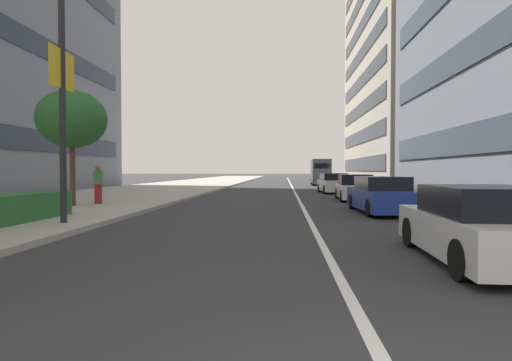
{
  "coord_description": "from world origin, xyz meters",
  "views": [
    {
      "loc": [
        -1.93,
        0.85,
        1.63
      ],
      "look_at": [
        12.47,
        1.83,
        1.27
      ],
      "focal_mm": 28.49,
      "sensor_mm": 36.0,
      "label": 1
    }
  ],
  "objects_px": {
    "delivery_van_ahead": "(321,172)",
    "street_tree_by_lamp_post": "(72,119)",
    "car_mid_block_traffic": "(355,188)",
    "car_far_down_avenue": "(333,183)",
    "street_lamp_with_banners": "(73,51)",
    "car_following_behind": "(381,196)",
    "car_lead_in_lane": "(481,226)",
    "pedestrian_on_plaza": "(98,184)"
  },
  "relations": [
    {
      "from": "delivery_van_ahead",
      "to": "street_tree_by_lamp_post",
      "type": "bearing_deg",
      "value": 158.06
    },
    {
      "from": "car_mid_block_traffic",
      "to": "car_far_down_avenue",
      "type": "bearing_deg",
      "value": 4.68
    },
    {
      "from": "street_lamp_with_banners",
      "to": "car_following_behind",
      "type": "bearing_deg",
      "value": -63.53
    },
    {
      "from": "car_lead_in_lane",
      "to": "car_far_down_avenue",
      "type": "height_order",
      "value": "car_far_down_avenue"
    },
    {
      "from": "pedestrian_on_plaza",
      "to": "car_lead_in_lane",
      "type": "bearing_deg",
      "value": 25.59
    },
    {
      "from": "car_following_behind",
      "to": "street_lamp_with_banners",
      "type": "xyz_separation_m",
      "value": [
        -4.8,
        9.65,
        4.3
      ]
    },
    {
      "from": "pedestrian_on_plaza",
      "to": "street_lamp_with_banners",
      "type": "bearing_deg",
      "value": -3.68
    },
    {
      "from": "delivery_van_ahead",
      "to": "pedestrian_on_plaza",
      "type": "height_order",
      "value": "delivery_van_ahead"
    },
    {
      "from": "car_far_down_avenue",
      "to": "delivery_van_ahead",
      "type": "distance_m",
      "value": 15.87
    },
    {
      "from": "car_following_behind",
      "to": "car_far_down_avenue",
      "type": "relative_size",
      "value": 0.99
    },
    {
      "from": "car_lead_in_lane",
      "to": "car_following_behind",
      "type": "distance_m",
      "value": 8.48
    },
    {
      "from": "car_far_down_avenue",
      "to": "delivery_van_ahead",
      "type": "relative_size",
      "value": 0.77
    },
    {
      "from": "car_lead_in_lane",
      "to": "delivery_van_ahead",
      "type": "bearing_deg",
      "value": 0.94
    },
    {
      "from": "car_following_behind",
      "to": "car_mid_block_traffic",
      "type": "height_order",
      "value": "car_mid_block_traffic"
    },
    {
      "from": "car_lead_in_lane",
      "to": "car_mid_block_traffic",
      "type": "xyz_separation_m",
      "value": [
        15.19,
        -0.41,
        0.01
      ]
    },
    {
      "from": "street_lamp_with_banners",
      "to": "street_tree_by_lamp_post",
      "type": "bearing_deg",
      "value": 28.55
    },
    {
      "from": "car_far_down_avenue",
      "to": "delivery_van_ahead",
      "type": "bearing_deg",
      "value": -4.18
    },
    {
      "from": "car_far_down_avenue",
      "to": "street_lamp_with_banners",
      "type": "height_order",
      "value": "street_lamp_with_banners"
    },
    {
      "from": "car_far_down_avenue",
      "to": "car_lead_in_lane",
      "type": "bearing_deg",
      "value": 177.18
    },
    {
      "from": "car_lead_in_lane",
      "to": "car_far_down_avenue",
      "type": "distance_m",
      "value": 22.57
    },
    {
      "from": "street_lamp_with_banners",
      "to": "street_tree_by_lamp_post",
      "type": "xyz_separation_m",
      "value": [
        5.44,
        2.96,
        -1.19
      ]
    },
    {
      "from": "car_following_behind",
      "to": "car_far_down_avenue",
      "type": "height_order",
      "value": "car_far_down_avenue"
    },
    {
      "from": "car_lead_in_lane",
      "to": "pedestrian_on_plaza",
      "type": "bearing_deg",
      "value": 51.05
    },
    {
      "from": "car_mid_block_traffic",
      "to": "street_tree_by_lamp_post",
      "type": "relative_size",
      "value": 0.96
    },
    {
      "from": "car_mid_block_traffic",
      "to": "pedestrian_on_plaza",
      "type": "height_order",
      "value": "pedestrian_on_plaza"
    },
    {
      "from": "delivery_van_ahead",
      "to": "street_lamp_with_banners",
      "type": "height_order",
      "value": "street_lamp_with_banners"
    },
    {
      "from": "car_mid_block_traffic",
      "to": "street_lamp_with_banners",
      "type": "xyz_separation_m",
      "value": [
        -11.52,
        9.8,
        4.31
      ]
    },
    {
      "from": "pedestrian_on_plaza",
      "to": "street_tree_by_lamp_post",
      "type": "bearing_deg",
      "value": -54.79
    },
    {
      "from": "delivery_van_ahead",
      "to": "street_tree_by_lamp_post",
      "type": "relative_size",
      "value": 1.27
    },
    {
      "from": "street_lamp_with_banners",
      "to": "pedestrian_on_plaza",
      "type": "bearing_deg",
      "value": 19.89
    },
    {
      "from": "car_following_behind",
      "to": "street_lamp_with_banners",
      "type": "height_order",
      "value": "street_lamp_with_banners"
    },
    {
      "from": "car_following_behind",
      "to": "car_far_down_avenue",
      "type": "bearing_deg",
      "value": -1.52
    },
    {
      "from": "car_following_behind",
      "to": "street_tree_by_lamp_post",
      "type": "bearing_deg",
      "value": 85.17
    },
    {
      "from": "street_lamp_with_banners",
      "to": "pedestrian_on_plaza",
      "type": "xyz_separation_m",
      "value": [
        6.47,
        2.34,
        -3.95
      ]
    },
    {
      "from": "car_lead_in_lane",
      "to": "street_tree_by_lamp_post",
      "type": "height_order",
      "value": "street_tree_by_lamp_post"
    },
    {
      "from": "car_mid_block_traffic",
      "to": "car_far_down_avenue",
      "type": "height_order",
      "value": "car_far_down_avenue"
    },
    {
      "from": "car_far_down_avenue",
      "to": "pedestrian_on_plaza",
      "type": "height_order",
      "value": "pedestrian_on_plaza"
    },
    {
      "from": "street_tree_by_lamp_post",
      "to": "car_mid_block_traffic",
      "type": "bearing_deg",
      "value": -64.53
    },
    {
      "from": "car_following_behind",
      "to": "delivery_van_ahead",
      "type": "height_order",
      "value": "delivery_van_ahead"
    },
    {
      "from": "car_lead_in_lane",
      "to": "car_far_down_avenue",
      "type": "bearing_deg",
      "value": 1.5
    },
    {
      "from": "street_lamp_with_banners",
      "to": "street_tree_by_lamp_post",
      "type": "height_order",
      "value": "street_lamp_with_banners"
    },
    {
      "from": "car_lead_in_lane",
      "to": "street_tree_by_lamp_post",
      "type": "xyz_separation_m",
      "value": [
        9.11,
        12.35,
        3.14
      ]
    }
  ]
}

